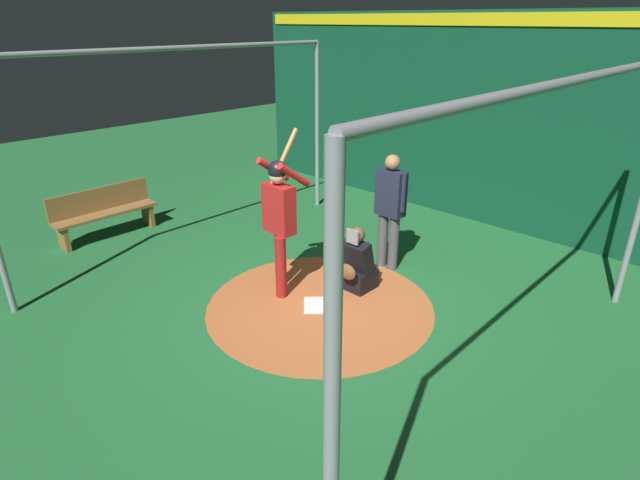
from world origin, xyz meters
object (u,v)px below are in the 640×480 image
at_px(home_plate, 320,305).
at_px(bench, 104,212).
at_px(umpire, 390,206).
at_px(batter, 280,214).
at_px(catcher, 357,265).

bearing_deg(home_plate, bench, -78.79).
xyz_separation_m(home_plate, umpire, (-1.55, -0.07, 0.97)).
xyz_separation_m(batter, catcher, (-0.73, 0.74, -0.77)).
bearing_deg(catcher, home_plate, -3.85).
bearing_deg(batter, catcher, 134.54).
height_order(umpire, bench, umpire).
height_order(home_plate, catcher, catcher).
distance_m(batter, catcher, 1.29).
relative_size(catcher, bench, 0.54).
distance_m(catcher, umpire, 1.06).
bearing_deg(umpire, batter, -21.65).
bearing_deg(bench, catcher, 109.56).
xyz_separation_m(catcher, umpire, (-0.85, -0.11, 0.62)).
bearing_deg(bench, batter, 102.71).
distance_m(catcher, bench, 4.61).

